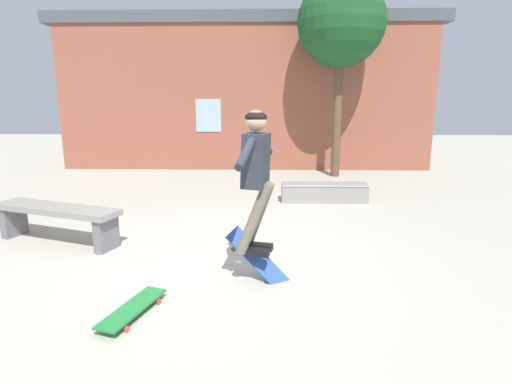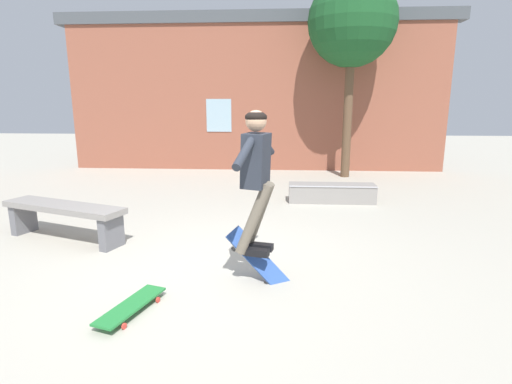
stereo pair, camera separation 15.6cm
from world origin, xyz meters
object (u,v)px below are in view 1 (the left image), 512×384
skater (256,169)px  tree_right (341,24)px  skate_ledge (324,192)px  park_bench (56,216)px  skateboard_flipping (258,259)px  skateboard_resting (133,308)px

skater → tree_right: bearing=86.5°
skate_ledge → park_bench: bearing=-148.4°
park_bench → tree_right: bearing=67.6°
tree_right → skate_ledge: size_ratio=2.96×
skate_ledge → tree_right: bearing=76.5°
park_bench → skate_ledge: bearing=50.8°
park_bench → skateboard_flipping: bearing=-2.6°
skateboard_flipping → park_bench: bearing=174.1°
tree_right → skate_ledge: tree_right is taller
park_bench → skate_ledge: park_bench is taller
skateboard_flipping → tree_right: bearing=89.4°
tree_right → skater: (-1.89, -6.35, -2.52)m
skate_ledge → skateboard_resting: size_ratio=1.98×
skateboard_flipping → skateboard_resting: bearing=-128.7°
tree_right → skate_ledge: 4.56m
park_bench → skateboard_flipping: 2.96m
skateboard_flipping → skateboard_resting: (-1.10, -0.78, -0.16)m
skate_ledge → skateboard_resting: 4.90m
skater → skateboard_resting: size_ratio=1.79×
park_bench → skater: (2.73, -1.13, 0.84)m
park_bench → skateboard_flipping: skateboard_flipping is taller
tree_right → skateboard_resting: (-2.98, -7.09, -3.66)m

